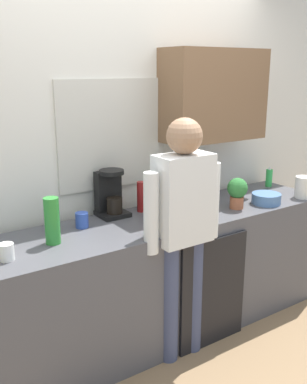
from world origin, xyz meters
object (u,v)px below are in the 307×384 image
at_px(cup_blue_mug, 82,220).
at_px(mixing_bowl, 266,199).
at_px(bottle_green_wine, 166,193).
at_px(person_at_sink, 183,222).
at_px(potted_plant, 237,191).
at_px(bottle_red_vinegar, 141,197).
at_px(storage_canister, 304,187).
at_px(cup_white_mug, 7,252).
at_px(coffee_maker, 110,195).
at_px(bottle_clear_soda, 52,221).
at_px(dish_soap, 269,178).
at_px(bottle_dark_sauce, 54,218).
at_px(bottle_amber_beer, 169,205).
at_px(bottle_olive_oil, 185,188).

relative_size(cup_blue_mug, mixing_bowl, 0.45).
distance_m(bottle_green_wine, person_at_sink, 0.41).
bearing_deg(cup_blue_mug, potted_plant, -13.47).
bearing_deg(bottle_red_vinegar, storage_canister, -18.77).
distance_m(cup_white_mug, storage_canister, 2.32).
relative_size(coffee_maker, bottle_clear_soda, 1.18).
height_order(mixing_bowl, storage_canister, storage_canister).
xyz_separation_m(mixing_bowl, potted_plant, (-0.27, 0.04, 0.09)).
xyz_separation_m(cup_blue_mug, dish_soap, (1.80, 0.03, 0.03)).
xyz_separation_m(coffee_maker, bottle_red_vinegar, (0.22, -0.05, -0.04)).
xyz_separation_m(bottle_dark_sauce, storage_canister, (1.94, -0.40, -0.01)).
bearing_deg(dish_soap, potted_plant, -156.13).
relative_size(bottle_green_wine, bottle_dark_sauce, 1.67).
relative_size(bottle_red_vinegar, mixing_bowl, 1.00).
bearing_deg(person_at_sink, bottle_dark_sauce, 130.73).
bearing_deg(mixing_bowl, cup_blue_mug, 167.43).
bearing_deg(potted_plant, storage_canister, -8.25).
relative_size(bottle_amber_beer, cup_white_mug, 2.42).
height_order(storage_canister, person_at_sink, person_at_sink).
distance_m(bottle_green_wine, mixing_bowl, 0.81).
distance_m(bottle_red_vinegar, cup_white_mug, 1.10).
bearing_deg(bottle_clear_soda, storage_canister, -5.95).
bearing_deg(bottle_olive_oil, mixing_bowl, -34.14).
bearing_deg(bottle_red_vinegar, bottle_dark_sauce, -177.27).
bearing_deg(bottle_olive_oil, dish_soap, -0.18).
bearing_deg(person_at_sink, bottle_olive_oil, 36.73).
relative_size(bottle_red_vinegar, cup_blue_mug, 2.20).
height_order(bottle_dark_sauce, potted_plant, potted_plant).
bearing_deg(coffee_maker, bottle_olive_oil, -7.87).
distance_m(bottle_amber_beer, cup_white_mug, 1.10).
height_order(bottle_red_vinegar, cup_white_mug, bottle_red_vinegar).
relative_size(bottle_amber_beer, cup_blue_mug, 2.30).
xyz_separation_m(bottle_amber_beer, dish_soap, (1.26, 0.25, -0.04)).
height_order(cup_blue_mug, dish_soap, dish_soap).
bearing_deg(bottle_dark_sauce, bottle_amber_beer, -19.24).
xyz_separation_m(coffee_maker, storage_canister, (1.49, -0.48, -0.06)).
bearing_deg(bottle_red_vinegar, dish_soap, -1.46).
bearing_deg(cup_blue_mug, cup_white_mug, -156.63).
height_order(bottle_amber_beer, potted_plant, same).
bearing_deg(bottle_clear_soda, person_at_sink, -21.11).
height_order(bottle_amber_beer, cup_blue_mug, bottle_amber_beer).
relative_size(cup_blue_mug, storage_canister, 0.59).
bearing_deg(cup_white_mug, bottle_dark_sauce, 35.91).
height_order(bottle_dark_sauce, mixing_bowl, bottle_dark_sauce).
height_order(bottle_olive_oil, dish_soap, bottle_olive_oil).
relative_size(coffee_maker, storage_canister, 1.94).
relative_size(bottle_green_wine, bottle_olive_oil, 1.20).
height_order(bottle_olive_oil, mixing_bowl, bottle_olive_oil).
bearing_deg(bottle_amber_beer, cup_blue_mug, 158.33).
distance_m(bottle_clear_soda, bottle_olive_oil, 1.15).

